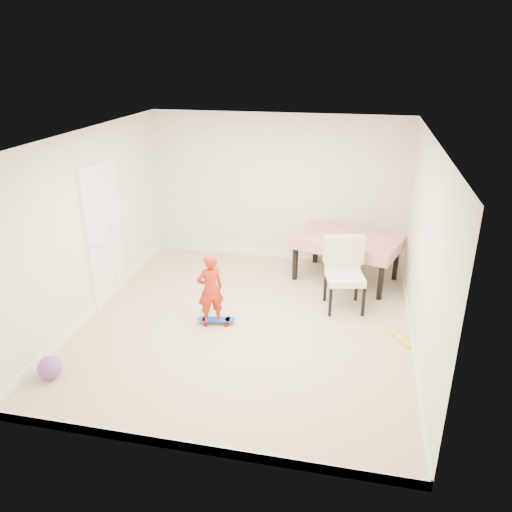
% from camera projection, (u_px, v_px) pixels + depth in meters
% --- Properties ---
extents(ground, '(5.00, 5.00, 0.00)m').
position_uv_depth(ground, '(246.00, 323.00, 7.05)').
color(ground, tan).
rests_on(ground, ground).
extents(ceiling, '(4.50, 5.00, 0.04)m').
position_uv_depth(ceiling, '(245.00, 138.00, 6.05)').
color(ceiling, silver).
rests_on(ceiling, wall_back).
extents(wall_back, '(4.50, 0.04, 2.60)m').
position_uv_depth(wall_back, '(278.00, 189.00, 8.78)').
color(wall_back, silver).
rests_on(wall_back, ground).
extents(wall_front, '(4.50, 0.04, 2.60)m').
position_uv_depth(wall_front, '(180.00, 334.00, 4.31)').
color(wall_front, silver).
rests_on(wall_front, ground).
extents(wall_left, '(0.04, 5.00, 2.60)m').
position_uv_depth(wall_left, '(91.00, 225.00, 6.98)').
color(wall_left, silver).
rests_on(wall_left, ground).
extents(wall_right, '(0.04, 5.00, 2.60)m').
position_uv_depth(wall_right, '(422.00, 250.00, 6.11)').
color(wall_right, silver).
rests_on(wall_right, ground).
extents(door, '(0.11, 0.94, 2.11)m').
position_uv_depth(door, '(104.00, 236.00, 7.35)').
color(door, white).
rests_on(door, ground).
extents(baseboard_back, '(4.50, 0.02, 0.12)m').
position_uv_depth(baseboard_back, '(277.00, 253.00, 9.27)').
color(baseboard_back, white).
rests_on(baseboard_back, ground).
extents(baseboard_front, '(4.50, 0.02, 0.12)m').
position_uv_depth(baseboard_front, '(187.00, 446.00, 4.78)').
color(baseboard_front, white).
rests_on(baseboard_front, ground).
extents(baseboard_left, '(0.02, 5.00, 0.12)m').
position_uv_depth(baseboard_left, '(100.00, 303.00, 7.46)').
color(baseboard_left, white).
rests_on(baseboard_left, ground).
extents(baseboard_right, '(0.02, 5.00, 0.12)m').
position_uv_depth(baseboard_right, '(411.00, 337.00, 6.59)').
color(baseboard_right, white).
rests_on(baseboard_right, ground).
extents(dining_table, '(1.88, 1.49, 0.77)m').
position_uv_depth(dining_table, '(346.00, 258.00, 8.23)').
color(dining_table, '#AD1C09').
rests_on(dining_table, ground).
extents(dining_chair, '(0.72, 0.78, 1.07)m').
position_uv_depth(dining_chair, '(345.00, 275.00, 7.24)').
color(dining_chair, white).
rests_on(dining_chair, ground).
extents(skateboard, '(0.55, 0.28, 0.08)m').
position_uv_depth(skateboard, '(217.00, 321.00, 7.01)').
color(skateboard, blue).
rests_on(skateboard, ground).
extents(child, '(0.45, 0.42, 1.02)m').
position_uv_depth(child, '(210.00, 292.00, 6.81)').
color(child, red).
rests_on(child, ground).
extents(balloon, '(0.28, 0.28, 0.28)m').
position_uv_depth(balloon, '(50.00, 368.00, 5.82)').
color(balloon, purple).
rests_on(balloon, ground).
extents(foam_toy, '(0.27, 0.37, 0.06)m').
position_uv_depth(foam_toy, '(402.00, 340.00, 6.58)').
color(foam_toy, yellow).
rests_on(foam_toy, ground).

